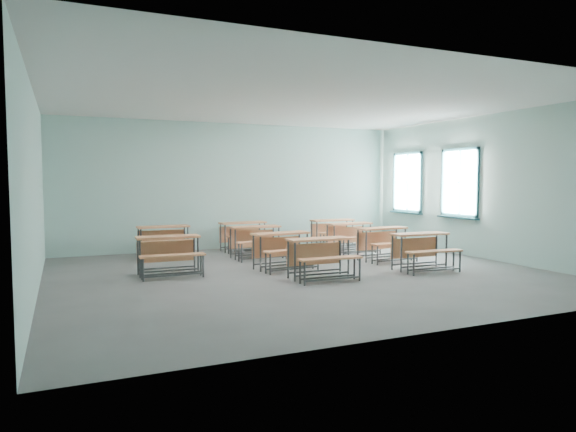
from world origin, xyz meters
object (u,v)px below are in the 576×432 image
desk_unit_r3c2 (334,229)px  desk_unit_r1c1 (283,245)px  desk_unit_r0c2 (423,246)px  desk_unit_r1c0 (169,249)px  desk_unit_r1c2 (385,238)px  desk_unit_r3c0 (164,237)px  desk_unit_r3c1 (244,232)px  desk_unit_r2c2 (351,233)px  desk_unit_r2c1 (257,237)px  desk_unit_r0c1 (321,252)px

desk_unit_r3c2 → desk_unit_r1c1: bearing=-134.4°
desk_unit_r0c2 → desk_unit_r3c2: 3.74m
desk_unit_r0c2 → desk_unit_r1c0: bearing=164.3°
desk_unit_r0c2 → desk_unit_r1c2: same height
desk_unit_r1c2 → desk_unit_r3c0: (-4.33, 2.33, 0.00)m
desk_unit_r3c1 → desk_unit_r3c2: bearing=-8.9°
desk_unit_r1c1 → desk_unit_r2c2: size_ratio=1.02×
desk_unit_r1c1 → desk_unit_r1c2: size_ratio=1.03×
desk_unit_r2c1 → desk_unit_r1c2: bearing=-32.4°
desk_unit_r1c0 → desk_unit_r3c0: 2.20m
desk_unit_r1c2 → desk_unit_r1c0: bearing=175.0°
desk_unit_r2c2 → desk_unit_r3c2: (0.14, 1.12, 0.00)m
desk_unit_r3c0 → desk_unit_r2c2: bearing=-15.5°
desk_unit_r1c2 → desk_unit_r2c2: same height
desk_unit_r3c0 → desk_unit_r3c2: 4.41m
desk_unit_r1c1 → desk_unit_r2c2: same height
desk_unit_r1c1 → desk_unit_r2c1: 1.54m
desk_unit_r3c1 → desk_unit_r3c0: bearing=-176.0°
desk_unit_r3c1 → desk_unit_r1c1: bearing=-97.1°
desk_unit_r0c1 → desk_unit_r3c1: 3.91m
desk_unit_r0c2 → desk_unit_r3c2: size_ratio=1.01×
desk_unit_r2c1 → desk_unit_r0c2: bearing=-50.6°
desk_unit_r0c1 → desk_unit_r3c1: same height
desk_unit_r2c1 → desk_unit_r3c0: (-1.89, 0.89, 0.00)m
desk_unit_r2c2 → desk_unit_r1c1: bearing=-153.6°
desk_unit_r0c2 → desk_unit_r2c1: (-2.42, 2.75, 0.00)m
desk_unit_r2c1 → desk_unit_r3c1: size_ratio=0.98×
desk_unit_r1c0 → desk_unit_r3c1: 3.39m
desk_unit_r1c0 → desk_unit_r1c2: (4.64, -0.14, 0.00)m
desk_unit_r0c2 → desk_unit_r2c2: same height
desk_unit_r0c2 → desk_unit_r1c2: size_ratio=0.99×
desk_unit_r3c2 → desk_unit_r0c2: bearing=-90.9°
desk_unit_r1c2 → desk_unit_r0c1: bearing=-153.2°
desk_unit_r0c2 → desk_unit_r3c1: bearing=122.2°
desk_unit_r3c1 → desk_unit_r3c2: size_ratio=1.04×
desk_unit_r2c1 → desk_unit_r3c1: same height
desk_unit_r0c1 → desk_unit_r1c2: (2.24, 1.29, 0.00)m
desk_unit_r1c2 → desk_unit_r2c2: 1.31m
desk_unit_r3c0 → desk_unit_r2c1: bearing=-27.4°
desk_unit_r1c0 → desk_unit_r2c2: size_ratio=0.96×
desk_unit_r1c1 → desk_unit_r2c2: (2.40, 1.41, 0.00)m
desk_unit_r0c2 → desk_unit_r3c0: size_ratio=1.00×
desk_unit_r3c0 → desk_unit_r3c1: same height
desk_unit_r0c1 → desk_unit_r1c1: bearing=101.6°
desk_unit_r0c2 → desk_unit_r1c1: size_ratio=0.96×
desk_unit_r1c1 → desk_unit_r3c0: size_ratio=1.04×
desk_unit_r1c1 → desk_unit_r2c1: same height
desk_unit_r0c2 → desk_unit_r2c2: size_ratio=0.98×
desk_unit_r1c1 → desk_unit_r1c2: bearing=-3.6°
desk_unit_r2c2 → desk_unit_r2c1: bearing=172.8°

